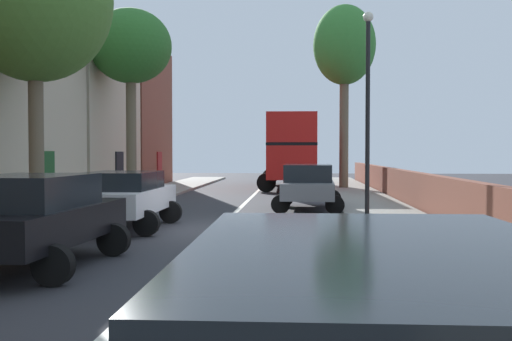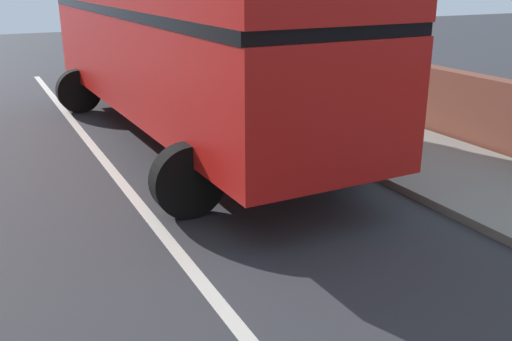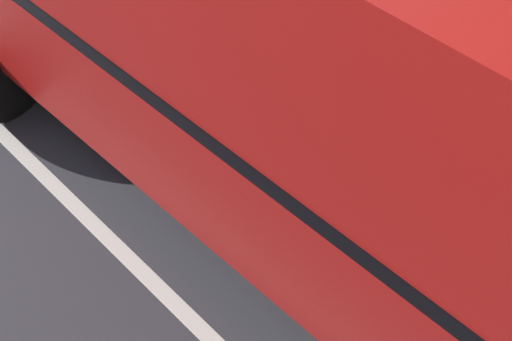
{
  "view_description": "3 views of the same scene",
  "coord_description": "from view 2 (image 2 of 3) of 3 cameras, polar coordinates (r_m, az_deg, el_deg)",
  "views": [
    {
      "loc": [
        2.13,
        -15.03,
        2.04
      ],
      "look_at": [
        0.17,
        11.73,
        1.21
      ],
      "focal_mm": 40.15,
      "sensor_mm": 36.0,
      "label": 1
    },
    {
      "loc": [
        -1.87,
        7.71,
        3.09
      ],
      "look_at": [
        -0.15,
        11.13,
        1.77
      ],
      "focal_mm": 39.97,
      "sensor_mm": 36.0,
      "label": 2
    },
    {
      "loc": [
        -0.85,
        16.23,
        5.3
      ],
      "look_at": [
        0.86,
        17.84,
        1.7
      ],
      "focal_mm": 39.43,
      "sensor_mm": 36.0,
      "label": 3
    }
  ],
  "objects": [
    {
      "name": "double_decker_bus",
      "position": [
        10.87,
        -7.68,
        15.02
      ],
      "size": [
        3.73,
        10.23,
        4.06
      ],
      "color": "red",
      "rests_on": "ground"
    }
  ]
}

